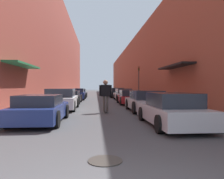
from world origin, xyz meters
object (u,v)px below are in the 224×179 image
(parked_car_left_4, at_px, (79,93))
(parked_car_right_4, at_px, (117,93))
(parked_car_left_0, at_px, (41,109))
(parked_car_left_3, at_px, (76,94))
(parked_car_left_2, at_px, (70,97))
(parked_car_right_2, at_px, (129,97))
(skateboarder, at_px, (106,92))
(parked_car_right_3, at_px, (123,94))
(parked_car_right_1, at_px, (146,101))
(traffic_light, at_px, (139,79))
(manhole_cover, at_px, (105,161))
(parked_car_right_0, at_px, (171,110))
(parked_car_left_1, at_px, (61,100))

(parked_car_left_4, xyz_separation_m, parked_car_right_4, (5.15, -0.15, 0.05))
(parked_car_left_0, distance_m, parked_car_left_3, 15.99)
(parked_car_left_2, distance_m, parked_car_right_4, 11.42)
(parked_car_right_2, xyz_separation_m, skateboarder, (-2.33, -6.14, 0.58))
(parked_car_left_3, bearing_deg, parked_car_right_3, -11.76)
(parked_car_right_4, height_order, skateboarder, skateboarder)
(parked_car_right_4, bearing_deg, parked_car_right_1, -89.69)
(parked_car_right_3, xyz_separation_m, skateboarder, (-2.49, -11.63, 0.55))
(parked_car_left_0, height_order, skateboarder, skateboarder)
(parked_car_left_2, xyz_separation_m, parked_car_left_4, (0.13, 10.27, 0.03))
(parked_car_left_2, bearing_deg, skateboarder, -68.33)
(parked_car_right_2, relative_size, traffic_light, 1.21)
(parked_car_left_0, relative_size, parked_car_right_4, 0.98)
(parked_car_left_4, height_order, parked_car_right_3, parked_car_right_3)
(parked_car_left_0, distance_m, manhole_cover, 5.47)
(parked_car_right_3, xyz_separation_m, parked_car_right_4, (-0.13, 5.83, 0.02))
(parked_car_left_3, bearing_deg, parked_car_right_4, 42.48)
(skateboarder, bearing_deg, parked_car_left_0, -131.06)
(parked_car_right_1, height_order, manhole_cover, parked_car_right_1)
(parked_car_right_1, bearing_deg, parked_car_left_2, 127.95)
(parked_car_right_1, distance_m, traffic_light, 12.01)
(parked_car_right_0, relative_size, traffic_light, 1.18)
(parked_car_left_2, bearing_deg, traffic_light, 33.65)
(parked_car_right_3, xyz_separation_m, manhole_cover, (-2.86, -19.74, -0.61))
(parked_car_right_3, bearing_deg, parked_car_left_2, -141.57)
(parked_car_left_1, height_order, parked_car_left_2, parked_car_left_1)
(parked_car_left_2, bearing_deg, manhole_cover, -80.65)
(parked_car_left_2, relative_size, parked_car_left_3, 0.96)
(parked_car_left_4, bearing_deg, parked_car_left_2, -90.71)
(parked_car_left_4, bearing_deg, parked_car_left_0, -90.14)
(parked_car_right_3, xyz_separation_m, traffic_light, (1.86, 0.55, 1.75))
(parked_car_left_2, bearing_deg, parked_car_right_0, -66.00)
(parked_car_right_4, distance_m, skateboarder, 17.62)
(parked_car_left_2, height_order, parked_car_right_1, parked_car_right_1)
(parked_car_right_3, relative_size, manhole_cover, 6.73)
(skateboarder, relative_size, traffic_light, 0.51)
(parked_car_right_0, xyz_separation_m, parked_car_right_4, (0.06, 21.84, 0.04))
(parked_car_left_2, distance_m, parked_car_right_0, 12.83)
(parked_car_left_1, bearing_deg, parked_car_right_2, 39.55)
(parked_car_left_0, xyz_separation_m, skateboarder, (2.84, 3.26, 0.59))
(parked_car_right_4, bearing_deg, parked_car_left_4, 178.36)
(parked_car_right_0, distance_m, manhole_cover, 4.62)
(parked_car_right_0, bearing_deg, manhole_cover, -125.69)
(parked_car_right_2, xyz_separation_m, parked_car_right_4, (0.04, 11.32, 0.05))
(manhole_cover, bearing_deg, traffic_light, 76.89)
(parked_car_left_3, relative_size, parked_car_right_3, 0.94)
(parked_car_right_4, bearing_deg, parked_car_left_3, -137.52)
(parked_car_left_0, distance_m, traffic_light, 17.12)
(parked_car_left_3, xyz_separation_m, traffic_light, (7.15, -0.56, 1.74))
(parked_car_right_3, bearing_deg, parked_car_left_3, 168.24)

